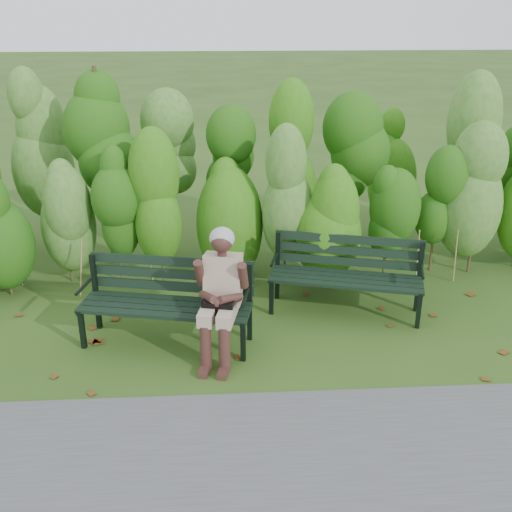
{
  "coord_description": "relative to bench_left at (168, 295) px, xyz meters",
  "views": [
    {
      "loc": [
        -0.34,
        -5.23,
        3.11
      ],
      "look_at": [
        0.0,
        0.35,
        0.75
      ],
      "focal_mm": 42.0,
      "sensor_mm": 36.0,
      "label": 1
    }
  ],
  "objects": [
    {
      "name": "bench_left",
      "position": [
        0.0,
        0.0,
        0.0
      ],
      "size": [
        1.73,
        0.86,
        0.83
      ],
      "color": "black",
      "rests_on": "ground"
    },
    {
      "name": "hedge_band",
      "position": [
        0.88,
        1.83,
        0.77
      ],
      "size": [
        11.04,
        1.67,
        2.42
      ],
      "color": "#47381E",
      "rests_on": "ground"
    },
    {
      "name": "ground",
      "position": [
        0.88,
        -0.04,
        -0.49
      ],
      "size": [
        80.0,
        80.0,
        0.0
      ],
      "primitive_type": "plane",
      "color": "#294516"
    },
    {
      "name": "leaf_litter",
      "position": [
        0.88,
        -0.06,
        -0.48
      ],
      "size": [
        5.56,
        2.22,
        0.01
      ],
      "color": "brown",
      "rests_on": "ground"
    },
    {
      "name": "seated_woman",
      "position": [
        0.52,
        -0.28,
        0.21
      ],
      "size": [
        0.52,
        0.77,
        1.24
      ],
      "color": "tan",
      "rests_on": "ground"
    },
    {
      "name": "bench_right",
      "position": [
        1.87,
        0.54,
        -0.01
      ],
      "size": [
        1.69,
        0.92,
        0.81
      ],
      "color": "black",
      "rests_on": "ground"
    },
    {
      "name": "footpath",
      "position": [
        0.88,
        -2.24,
        -0.48
      ],
      "size": [
        60.0,
        2.5,
        0.01
      ],
      "primitive_type": "cube",
      "color": "#474749",
      "rests_on": "ground"
    }
  ]
}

